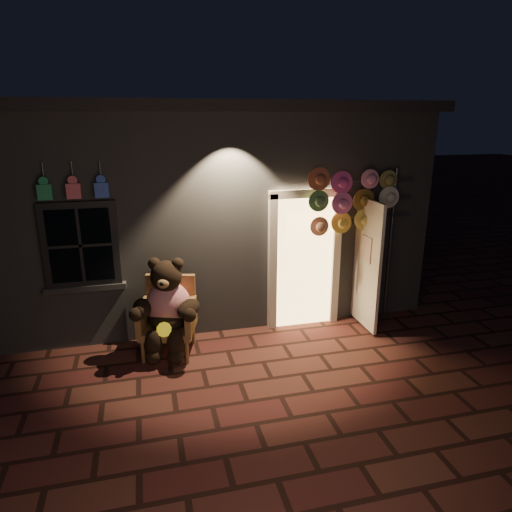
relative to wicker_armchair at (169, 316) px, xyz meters
name	(u,v)px	position (x,y,z in m)	size (l,w,h in m)	color
ground	(240,383)	(0.79, -1.08, -0.54)	(60.00, 60.00, 0.00)	#52291F
shop_building	(197,196)	(0.79, 2.91, 1.20)	(7.30, 5.95, 3.51)	slate
wicker_armchair	(169,316)	(0.00, 0.00, 0.00)	(0.88, 0.83, 1.08)	#96653A
teddy_bear	(167,308)	(-0.02, -0.14, 0.18)	(0.97, 0.87, 1.38)	red
hat_rack	(353,201)	(2.83, 0.20, 1.48)	(1.72, 0.22, 2.49)	#59595E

